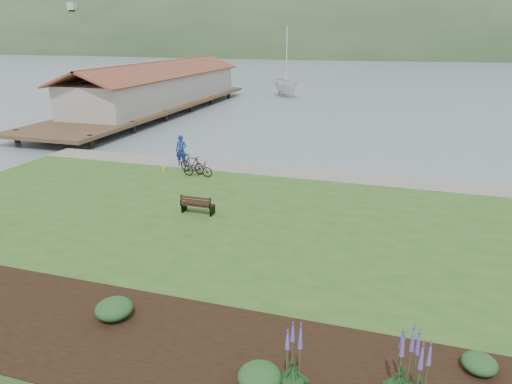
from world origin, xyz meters
TOP-DOWN VIEW (x-y plane):
  - ground at (0.00, 0.00)m, footprint 600.00×600.00m
  - lawn at (0.00, -2.00)m, footprint 34.00×20.00m
  - shoreline_path at (0.00, 6.90)m, footprint 34.00×2.20m
  - garden_bed at (3.00, -9.80)m, footprint 24.00×4.40m
  - far_hillside at (20.00, 170.00)m, footprint 580.00×80.00m
  - pier_pavilion at (-20.00, 27.52)m, footprint 8.00×36.00m
  - park_bench at (-2.74, -0.86)m, footprint 1.51×0.64m
  - person at (-7.04, 6.34)m, footprint 0.94×0.75m
  - bicycle_a at (-5.12, 4.54)m, footprint 0.66×1.80m
  - bicycle_b at (-5.72, 5.05)m, footprint 1.11×1.94m
  - sailboat at (-9.47, 43.87)m, footprint 15.60×15.65m
  - pannier at (-7.47, 4.77)m, footprint 0.29×0.34m
  - echium_0 at (3.92, -10.28)m, footprint 0.62×0.62m
  - echium_1 at (6.34, -9.75)m, footprint 0.62×0.62m
  - echium_2 at (6.73, -10.00)m, footprint 0.62×0.62m
  - shrub_0 at (-1.66, -9.11)m, footprint 1.09×1.09m
  - shrub_1 at (3.20, -10.50)m, footprint 1.04×1.04m
  - shrub_2 at (8.20, -8.41)m, footprint 0.85×0.85m

SIDE VIEW (x-z plane):
  - ground at x=0.00m, z-range 0.00..0.00m
  - far_hillside at x=20.00m, z-range -19.00..19.00m
  - sailboat at x=-9.47m, z-range -14.66..14.66m
  - lawn at x=0.00m, z-range 0.00..0.40m
  - shoreline_path at x=0.00m, z-range 0.40..0.43m
  - garden_bed at x=3.00m, z-range 0.40..0.44m
  - pannier at x=-7.47m, z-range 0.40..0.71m
  - shrub_2 at x=8.20m, z-range 0.44..0.86m
  - shrub_1 at x=3.20m, z-range 0.44..0.96m
  - shrub_0 at x=-1.66m, z-range 0.44..0.99m
  - park_bench at x=-2.74m, z-range 0.40..1.33m
  - bicycle_a at x=-5.12m, z-range 0.40..1.34m
  - bicycle_b at x=-5.72m, z-range 0.40..1.53m
  - echium_2 at x=6.73m, z-range 0.20..2.06m
  - echium_0 at x=3.92m, z-range 0.19..2.11m
  - echium_1 at x=6.34m, z-range 0.18..2.27m
  - person at x=-7.04m, z-range 0.40..2.68m
  - pier_pavilion at x=-20.00m, z-range -0.06..5.34m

